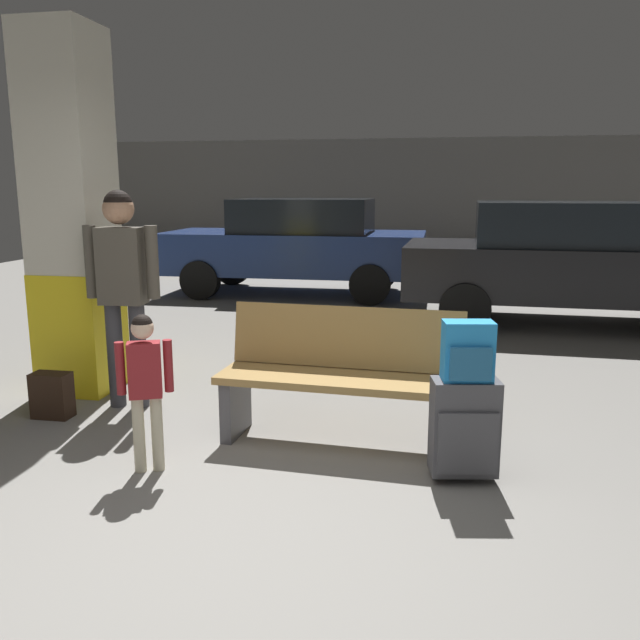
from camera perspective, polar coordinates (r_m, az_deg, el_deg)
ground_plane at (r=6.98m, az=2.64°, el=-2.87°), size 18.00×18.00×0.10m
garage_back_wall at (r=15.59m, az=7.44°, el=10.34°), size 18.00×0.12×2.80m
structural_pillar at (r=5.70m, az=-20.81°, el=8.45°), size 0.57×0.57×2.92m
bench at (r=4.36m, az=1.82°, el=-4.99°), size 1.63×0.61×0.89m
suitcase at (r=3.89m, az=12.50°, el=-9.17°), size 0.41×0.29×0.60m
backpack_bright at (r=3.76m, az=12.79°, el=-2.73°), size 0.30×0.23×0.34m
child at (r=3.97m, az=-15.06°, el=-4.76°), size 0.30×0.18×0.96m
adult at (r=5.14m, az=-16.88°, el=3.71°), size 0.57×0.23×1.66m
backpack_dark_floor at (r=5.25m, az=-22.32°, el=-6.12°), size 0.28×0.19×0.34m
parked_car_near at (r=8.62m, az=21.14°, el=4.89°), size 4.15×1.89×1.51m
parked_car_far at (r=10.46m, az=-2.03°, el=6.67°), size 4.11×1.83×1.51m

